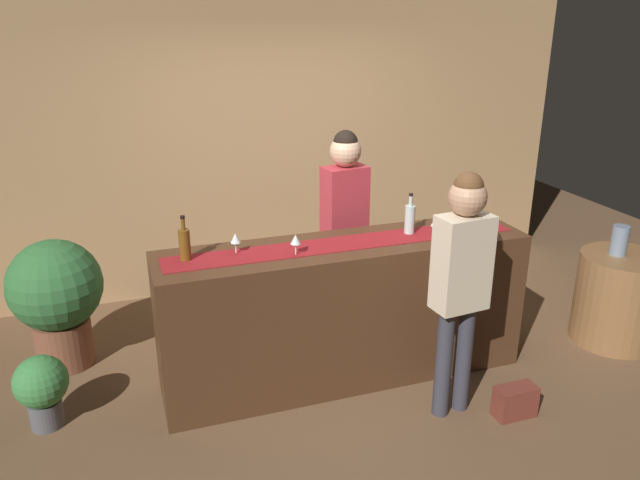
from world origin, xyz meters
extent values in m
plane|color=brown|center=(0.00, 0.00, 0.00)|extent=(10.00, 10.00, 0.00)
cube|color=tan|center=(0.00, 1.90, 1.45)|extent=(6.00, 0.12, 2.90)
cube|color=#472B19|center=(0.00, 0.00, 0.52)|extent=(2.64, 0.60, 1.04)
cube|color=maroon|center=(0.00, 0.00, 1.05)|extent=(2.50, 0.28, 0.01)
cylinder|color=#B2C6C1|center=(0.51, 0.04, 1.15)|extent=(0.07, 0.07, 0.21)
cylinder|color=#B2C6C1|center=(0.51, 0.04, 1.29)|extent=(0.03, 0.03, 0.08)
cylinder|color=black|center=(0.51, 0.04, 1.34)|extent=(0.03, 0.03, 0.02)
cylinder|color=brown|center=(-1.08, 0.05, 1.15)|extent=(0.07, 0.07, 0.21)
cylinder|color=brown|center=(-1.08, 0.05, 1.29)|extent=(0.03, 0.03, 0.08)
cylinder|color=black|center=(-1.08, 0.05, 1.34)|extent=(0.03, 0.03, 0.02)
cylinder|color=silver|center=(-0.39, -0.09, 1.05)|extent=(0.06, 0.06, 0.00)
cylinder|color=silver|center=(-0.39, -0.09, 1.09)|extent=(0.01, 0.01, 0.08)
cone|color=silver|center=(-0.39, -0.09, 1.16)|extent=(0.07, 0.07, 0.06)
cylinder|color=silver|center=(-0.75, 0.06, 1.05)|extent=(0.06, 0.06, 0.00)
cylinder|color=silver|center=(-0.75, 0.06, 1.09)|extent=(0.01, 0.01, 0.08)
cone|color=silver|center=(-0.75, 0.06, 1.16)|extent=(0.07, 0.07, 0.06)
cylinder|color=silver|center=(0.66, -0.07, 1.05)|extent=(0.06, 0.06, 0.00)
cylinder|color=silver|center=(0.66, -0.07, 1.09)|extent=(0.01, 0.01, 0.08)
cone|color=silver|center=(0.66, -0.07, 1.16)|extent=(0.07, 0.07, 0.06)
cylinder|color=#26262B|center=(0.30, 0.59, 0.40)|extent=(0.11, 0.11, 0.80)
cylinder|color=#26262B|center=(0.14, 0.57, 0.40)|extent=(0.11, 0.11, 0.80)
cube|color=#B7333D|center=(0.22, 0.58, 1.12)|extent=(0.37, 0.25, 0.64)
sphere|color=#DBAD89|center=(0.22, 0.58, 1.56)|extent=(0.24, 0.24, 0.24)
sphere|color=black|center=(0.22, 0.58, 1.63)|extent=(0.19, 0.19, 0.19)
cylinder|color=#33333D|center=(0.44, -0.66, 0.39)|extent=(0.11, 0.11, 0.78)
cylinder|color=#33333D|center=(0.60, -0.65, 0.39)|extent=(0.11, 0.11, 0.78)
cube|color=beige|center=(0.52, -0.66, 1.09)|extent=(0.36, 0.23, 0.62)
sphere|color=tan|center=(0.52, -0.66, 1.51)|extent=(0.23, 0.23, 0.23)
sphere|color=brown|center=(0.52, -0.66, 1.58)|extent=(0.18, 0.18, 0.18)
cylinder|color=brown|center=(2.30, -0.23, 0.37)|extent=(0.68, 0.68, 0.74)
cylinder|color=slate|center=(2.25, -0.18, 0.86)|extent=(0.13, 0.13, 0.24)
cylinder|color=brown|center=(-1.97, 0.84, 0.18)|extent=(0.42, 0.42, 0.37)
sphere|color=#2D6633|center=(-1.97, 0.84, 0.66)|extent=(0.68, 0.68, 0.68)
cylinder|color=#4C4C51|center=(-2.06, 0.06, 0.09)|extent=(0.21, 0.21, 0.18)
sphere|color=#387A3D|center=(-2.06, 0.06, 0.33)|extent=(0.34, 0.34, 0.34)
cube|color=brown|center=(0.90, -0.85, 0.11)|extent=(0.28, 0.14, 0.22)
camera|label=1|loc=(-1.47, -3.72, 2.55)|focal=34.64mm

